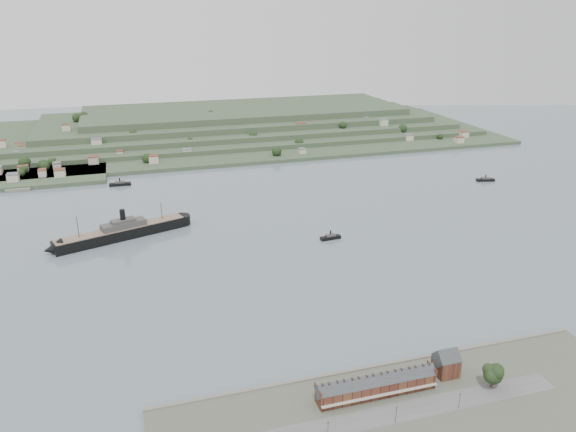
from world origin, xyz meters
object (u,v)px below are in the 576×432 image
object	(u,v)px
tugboat	(330,237)
fig_tree	(494,374)
terrace_row	(376,385)
gabled_building	(446,363)
steamship	(118,233)

from	to	relation	value
tugboat	fig_tree	distance (m)	188.11
terrace_row	fig_tree	world-z (taller)	fig_tree
terrace_row	gabled_building	distance (m)	37.74
terrace_row	fig_tree	bearing A→B (deg)	-11.77
tugboat	fig_tree	bearing A→B (deg)	-88.05
terrace_row	gabled_building	size ratio (longest dim) A/B	3.95
gabled_building	tugboat	size ratio (longest dim) A/B	0.87
gabled_building	steamship	world-z (taller)	steamship
gabled_building	fig_tree	world-z (taller)	gabled_building
fig_tree	terrace_row	bearing A→B (deg)	168.23
terrace_row	steamship	xyz separation A→B (m)	(-106.23, 223.63, -1.84)
fig_tree	steamship	bearing A→B (deg)	124.10
gabled_building	tugboat	bearing A→B (deg)	87.11
terrace_row	tugboat	distance (m)	182.89
steamship	fig_tree	size ratio (longest dim) A/B	9.06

